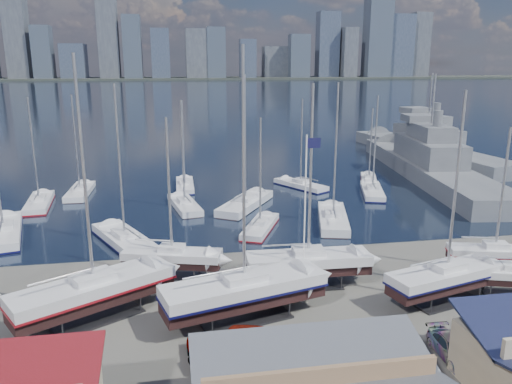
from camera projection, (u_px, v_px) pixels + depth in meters
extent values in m
plane|color=#605E59|center=(263.00, 296.00, 40.35)|extent=(1400.00, 1400.00, 0.00)
cube|color=#19243B|center=(180.00, 92.00, 336.27)|extent=(1400.00, 600.00, 0.40)
cube|color=#2D332D|center=(175.00, 79.00, 584.11)|extent=(1400.00, 80.00, 2.20)
cube|color=#595E66|center=(18.00, 39.00, 545.43)|extent=(22.49, 24.47, 83.83)
cube|color=#3D4756|center=(43.00, 52.00, 546.41)|extent=(19.55, 21.83, 55.97)
cube|color=#475166|center=(74.00, 61.00, 559.75)|extent=(26.03, 30.49, 37.14)
cube|color=#595E66|center=(108.00, 37.00, 548.88)|extent=(21.60, 16.58, 87.63)
cube|color=#3D4756|center=(133.00, 47.00, 556.90)|extent=(19.42, 28.42, 67.60)
cube|color=#475166|center=(161.00, 53.00, 566.60)|extent=(20.24, 23.80, 54.09)
cube|color=#595E66|center=(197.00, 54.00, 570.13)|extent=(24.62, 19.72, 54.00)
cube|color=#3D4756|center=(216.00, 53.00, 571.75)|extent=(20.75, 17.93, 55.97)
cube|color=#475166|center=(248.00, 59.00, 577.69)|extent=(18.36, 16.25, 43.03)
cube|color=#595E66|center=(275.00, 62.00, 602.53)|extent=(28.49, 22.03, 35.69)
cube|color=#3D4756|center=(299.00, 56.00, 588.02)|extent=(23.34, 17.87, 49.11)
cube|color=#475166|center=(328.00, 45.00, 605.22)|extent=(25.35, 19.79, 75.95)
cube|color=#595E66|center=(347.00, 53.00, 605.10)|extent=(17.00, 27.45, 57.67)
cube|color=#3D4756|center=(378.00, 32.00, 605.01)|extent=(29.28, 24.05, 106.04)
cube|color=#475166|center=(398.00, 46.00, 623.20)|extent=(30.82, 28.37, 74.41)
cube|color=#595E66|center=(420.00, 45.00, 629.42)|extent=(21.74, 17.03, 77.48)
cube|color=slate|center=(322.00, 377.00, 24.20)|extent=(12.60, 8.40, 1.27)
cube|color=#2D2D33|center=(97.00, 317.00, 36.88)|extent=(7.07, 5.88, 0.16)
cube|color=black|center=(95.00, 298.00, 36.48)|extent=(11.52, 8.47, 0.94)
cube|color=silver|center=(94.00, 286.00, 36.24)|extent=(11.78, 8.90, 0.94)
cube|color=maroon|center=(94.00, 291.00, 36.35)|extent=(11.90, 8.98, 0.19)
cube|color=silver|center=(93.00, 277.00, 36.06)|extent=(3.54, 3.21, 0.50)
cylinder|color=#B2B2B7|center=(84.00, 173.00, 34.14)|extent=(0.22, 0.22, 15.88)
cube|color=#2D2D33|center=(173.00, 277.00, 43.82)|extent=(5.10, 3.37, 0.16)
cube|color=black|center=(172.00, 262.00, 43.45)|extent=(8.76, 4.33, 0.68)
cube|color=silver|center=(172.00, 254.00, 43.28)|extent=(8.86, 4.68, 0.68)
cube|color=silver|center=(172.00, 248.00, 43.13)|extent=(2.45, 1.97, 0.50)
cylinder|color=#B2B2B7|center=(169.00, 186.00, 41.75)|extent=(0.22, 0.22, 11.51)
cube|color=#2D2D33|center=(245.00, 317.00, 36.87)|extent=(7.24, 4.72, 0.16)
cube|color=black|center=(244.00, 298.00, 36.47)|extent=(12.45, 6.02, 0.97)
cube|color=silver|center=(244.00, 285.00, 36.23)|extent=(12.59, 6.51, 0.97)
cube|color=#0C0D3F|center=(244.00, 291.00, 36.34)|extent=(12.71, 6.57, 0.19)
cube|color=silver|center=(244.00, 276.00, 36.04)|extent=(3.46, 2.77, 0.50)
cylinder|color=#B2B2B7|center=(244.00, 169.00, 34.06)|extent=(0.22, 0.22, 16.36)
cube|color=#2D2D33|center=(308.00, 284.00, 42.36)|extent=(5.78, 2.80, 0.16)
cube|color=black|center=(308.00, 268.00, 41.98)|extent=(10.43, 2.81, 0.83)
cube|color=silver|center=(308.00, 258.00, 41.77)|extent=(10.45, 3.25, 0.83)
cube|color=silver|center=(308.00, 251.00, 41.61)|extent=(2.65, 1.83, 0.50)
cylinder|color=#B2B2B7|center=(311.00, 172.00, 39.92)|extent=(0.22, 0.22, 13.98)
cube|color=#2D2D33|center=(444.00, 300.00, 39.50)|extent=(6.04, 3.95, 0.16)
cube|color=black|center=(446.00, 283.00, 39.12)|extent=(10.39, 5.03, 0.81)
cube|color=silver|center=(447.00, 273.00, 38.92)|extent=(10.50, 5.44, 0.81)
cube|color=#0C0D3F|center=(446.00, 278.00, 39.01)|extent=(10.61, 5.49, 0.16)
cube|color=silver|center=(448.00, 265.00, 38.75)|extent=(2.89, 2.31, 0.50)
cylinder|color=#B2B2B7|center=(456.00, 183.00, 37.11)|extent=(0.22, 0.22, 13.66)
cube|color=#2D2D33|center=(492.00, 272.00, 44.78)|extent=(4.72, 3.03, 0.16)
cube|color=black|center=(494.00, 258.00, 44.42)|extent=(8.14, 3.83, 0.63)
cube|color=silver|center=(495.00, 251.00, 44.27)|extent=(8.22, 4.15, 0.63)
cube|color=maroon|center=(495.00, 254.00, 44.34)|extent=(8.30, 4.19, 0.13)
cube|color=silver|center=(496.00, 245.00, 44.12)|extent=(2.25, 1.79, 0.50)
cylinder|color=#B2B2B7|center=(503.00, 189.00, 42.85)|extent=(0.22, 0.22, 10.69)
cube|color=#2D2D33|center=(510.00, 296.00, 40.31)|extent=(4.45, 3.01, 0.16)
cube|color=black|center=(512.00, 279.00, 39.96)|extent=(7.61, 3.91, 0.59)
cube|color=black|center=(5.00, 240.00, 54.30)|extent=(5.65, 12.36, 0.96)
cube|color=silver|center=(4.00, 231.00, 54.06)|extent=(6.14, 12.48, 0.96)
cube|color=#0C0D3F|center=(4.00, 235.00, 54.17)|extent=(6.20, 12.60, 0.19)
cube|color=silver|center=(3.00, 225.00, 53.88)|extent=(2.68, 3.40, 0.50)
cube|color=black|center=(40.00, 208.00, 65.93)|extent=(3.31, 10.06, 0.79)
cube|color=silver|center=(39.00, 202.00, 65.73)|extent=(3.73, 10.10, 0.79)
cube|color=maroon|center=(40.00, 205.00, 65.82)|extent=(3.76, 10.20, 0.16)
cube|color=silver|center=(39.00, 198.00, 65.57)|extent=(1.89, 2.62, 0.50)
cylinder|color=#B2B2B7|center=(33.00, 149.00, 63.97)|extent=(0.22, 0.22, 13.33)
cube|color=black|center=(81.00, 197.00, 71.59)|extent=(2.58, 9.89, 0.79)
cube|color=silver|center=(80.00, 191.00, 71.39)|extent=(3.00, 9.90, 0.79)
cube|color=silver|center=(80.00, 187.00, 71.23)|extent=(1.71, 2.50, 0.50)
cylinder|color=#B2B2B7|center=(76.00, 143.00, 69.64)|extent=(0.22, 0.22, 13.28)
cube|color=black|center=(125.00, 247.00, 51.97)|extent=(7.44, 11.43, 0.91)
cube|color=silver|center=(125.00, 239.00, 51.74)|extent=(7.87, 11.64, 0.91)
cube|color=#0C0D3F|center=(125.00, 243.00, 51.85)|extent=(7.95, 11.76, 0.18)
cube|color=silver|center=(124.00, 233.00, 51.57)|extent=(2.97, 3.40, 0.50)
cylinder|color=#B2B2B7|center=(119.00, 162.00, 49.70)|extent=(0.22, 0.22, 15.38)
cube|color=black|center=(185.00, 210.00, 64.92)|extent=(4.05, 9.90, 0.77)
cube|color=silver|center=(185.00, 205.00, 64.73)|extent=(4.44, 9.98, 0.77)
cube|color=silver|center=(184.00, 200.00, 64.57)|extent=(2.04, 2.67, 0.50)
cylinder|color=#B2B2B7|center=(183.00, 152.00, 63.00)|extent=(0.22, 0.22, 13.02)
cube|color=black|center=(185.00, 190.00, 75.44)|extent=(2.27, 9.11, 0.73)
cube|color=silver|center=(185.00, 185.00, 75.26)|extent=(2.65, 9.12, 0.73)
cube|color=#0C0D3F|center=(185.00, 187.00, 75.34)|extent=(2.68, 9.21, 0.15)
cube|color=silver|center=(185.00, 181.00, 75.11)|extent=(1.55, 2.29, 0.50)
cylinder|color=#B2B2B7|center=(183.00, 142.00, 73.63)|extent=(0.22, 0.22, 12.27)
cube|color=black|center=(260.00, 232.00, 56.40)|extent=(5.50, 8.88, 0.70)
cube|color=silver|center=(260.00, 226.00, 56.23)|extent=(5.84, 9.03, 0.70)
cube|color=maroon|center=(260.00, 229.00, 56.31)|extent=(5.90, 9.12, 0.14)
cube|color=silver|center=(260.00, 221.00, 56.08)|extent=(2.25, 2.61, 0.50)
cylinder|color=#B2B2B7|center=(260.00, 172.00, 54.65)|extent=(0.22, 0.22, 11.87)
cube|color=black|center=(246.00, 210.00, 65.33)|extent=(8.59, 11.49, 0.94)
cube|color=silver|center=(245.00, 203.00, 65.09)|extent=(9.01, 11.75, 0.94)
cube|color=silver|center=(245.00, 198.00, 64.91)|extent=(3.23, 3.55, 0.50)
cylinder|color=#B2B2B7|center=(245.00, 139.00, 62.98)|extent=(0.22, 0.22, 15.90)
cube|color=black|center=(300.00, 189.00, 75.62)|extent=(6.63, 9.06, 0.74)
cube|color=silver|center=(301.00, 185.00, 75.44)|extent=(6.96, 9.26, 0.74)
cube|color=#0C0D3F|center=(300.00, 187.00, 75.52)|extent=(7.03, 9.35, 0.15)
cube|color=silver|center=(301.00, 181.00, 75.28)|extent=(2.52, 2.78, 0.50)
cylinder|color=#B2B2B7|center=(302.00, 141.00, 73.79)|extent=(0.22, 0.22, 12.47)
cube|color=black|center=(333.00, 226.00, 58.99)|extent=(5.49, 11.61, 0.90)
cube|color=silver|center=(333.00, 218.00, 58.76)|extent=(5.95, 11.73, 0.90)
cube|color=silver|center=(333.00, 213.00, 58.58)|extent=(2.56, 3.22, 0.50)
cylinder|color=#B2B2B7|center=(336.00, 151.00, 56.74)|extent=(0.22, 0.22, 15.25)
cube|color=black|center=(372.00, 196.00, 71.77)|extent=(5.04, 9.96, 0.78)
cube|color=silver|center=(372.00, 191.00, 71.58)|extent=(5.43, 10.08, 0.78)
cube|color=#0C0D3F|center=(372.00, 193.00, 71.67)|extent=(5.49, 10.18, 0.16)
cube|color=silver|center=(373.00, 187.00, 71.42)|extent=(2.27, 2.80, 0.50)
cylinder|color=#B2B2B7|center=(375.00, 143.00, 69.84)|extent=(0.22, 0.22, 13.10)
cube|color=black|center=(369.00, 183.00, 79.24)|extent=(4.50, 8.23, 0.64)
cube|color=silver|center=(369.00, 179.00, 79.08)|extent=(4.82, 8.34, 0.64)
cube|color=maroon|center=(369.00, 181.00, 79.15)|extent=(4.86, 8.43, 0.13)
cube|color=silver|center=(369.00, 176.00, 78.94)|extent=(1.95, 2.35, 0.50)
cylinder|color=#B2B2B7|center=(371.00, 143.00, 77.64)|extent=(0.22, 0.22, 10.87)
cube|color=slate|center=(427.00, 174.00, 82.77)|extent=(14.17, 49.78, 4.43)
cube|color=slate|center=(429.00, 150.00, 81.76)|extent=(8.47, 17.88, 3.60)
cube|color=slate|center=(431.00, 132.00, 81.01)|extent=(5.95, 10.36, 2.40)
cube|color=slate|center=(421.00, 118.00, 85.34)|extent=(6.10, 5.59, 1.20)
cylinder|color=#B2B2B7|center=(434.00, 99.00, 79.71)|extent=(0.30, 0.30, 8.00)
cube|color=slate|center=(426.00, 155.00, 100.24)|extent=(12.95, 45.60, 4.05)
cube|color=slate|center=(427.00, 136.00, 99.28)|extent=(7.75, 16.38, 3.60)
cube|color=slate|center=(428.00, 121.00, 98.53)|extent=(5.45, 9.49, 2.40)
cube|color=slate|center=(416.00, 110.00, 102.28)|extent=(5.58, 5.12, 1.20)
cylinder|color=#B2B2B7|center=(431.00, 94.00, 97.23)|extent=(0.30, 0.30, 8.00)
imported|color=gray|center=(202.00, 353.00, 31.26)|extent=(2.07, 4.11, 1.34)
imported|color=gray|center=(225.00, 355.00, 31.04)|extent=(4.55, 2.57, 1.42)
imported|color=gray|center=(244.00, 352.00, 31.08)|extent=(4.14, 6.40, 1.64)
imported|color=gray|center=(453.00, 348.00, 31.83)|extent=(1.98, 4.60, 1.32)
cylinder|color=white|center=(305.00, 218.00, 39.07)|extent=(0.12, 0.12, 13.11)
cube|color=#12133B|center=(314.00, 143.00, 37.68)|extent=(1.09, 0.05, 0.76)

